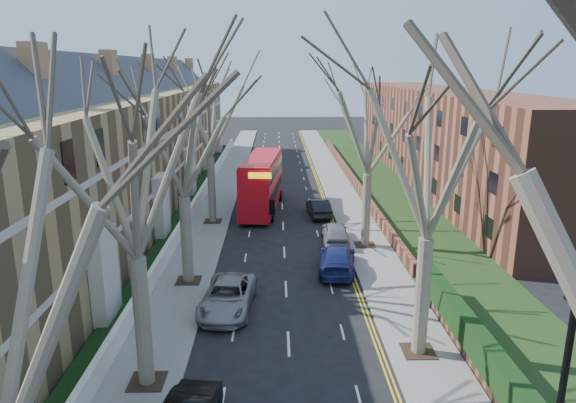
{
  "coord_description": "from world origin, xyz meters",
  "views": [
    {
      "loc": [
        -0.51,
        -12.04,
        12.25
      ],
      "look_at": [
        0.27,
        21.89,
        3.35
      ],
      "focal_mm": 32.0,
      "sensor_mm": 36.0,
      "label": 1
    }
  ],
  "objects": [
    {
      "name": "car_right_far",
      "position": [
        3.06,
        29.77,
        0.74
      ],
      "size": [
        1.97,
        4.64,
        1.49
      ],
      "primitive_type": "imported",
      "rotation": [
        0.0,
        0.0,
        3.23
      ],
      "color": "black",
      "rests_on": "ground"
    },
    {
      "name": "double_decker_bus",
      "position": [
        -1.78,
        31.84,
        2.29
      ],
      "size": [
        3.67,
        11.36,
        4.66
      ],
      "rotation": [
        0.0,
        0.0,
        3.04
      ],
      "color": "#B90D18",
      "rests_on": "ground"
    },
    {
      "name": "tree_left_mid",
      "position": [
        -5.7,
        6.0,
        9.56
      ],
      "size": [
        10.5,
        10.5,
        14.71
      ],
      "color": "#675C49",
      "rests_on": "ground"
    },
    {
      "name": "car_left_far",
      "position": [
        -3.07,
        12.47,
        0.75
      ],
      "size": [
        2.95,
        5.61,
        1.51
      ],
      "primitive_type": "imported",
      "rotation": [
        0.0,
        0.0,
        -0.09
      ],
      "color": "gray",
      "rests_on": "ground"
    },
    {
      "name": "tree_left_dist",
      "position": [
        -5.7,
        28.0,
        9.56
      ],
      "size": [
        10.5,
        10.5,
        14.71
      ],
      "color": "#675C49",
      "rests_on": "ground"
    },
    {
      "name": "front_wall_left",
      "position": [
        -7.65,
        31.0,
        0.62
      ],
      "size": [
        0.3,
        78.0,
        1.0
      ],
      "color": "white",
      "rests_on": "ground"
    },
    {
      "name": "terrace_left",
      "position": [
        -13.65,
        31.0,
        5.53
      ],
      "size": [
        9.7,
        78.0,
        13.6
      ],
      "color": "#997F4E",
      "rests_on": "ground"
    },
    {
      "name": "tree_right_far",
      "position": [
        5.7,
        22.0,
        9.24
      ],
      "size": [
        10.15,
        10.15,
        14.22
      ],
      "color": "#675C49",
      "rests_on": "ground"
    },
    {
      "name": "pavement_right",
      "position": [
        6.0,
        39.0,
        0.06
      ],
      "size": [
        3.0,
        102.0,
        0.12
      ],
      "primitive_type": "cube",
      "color": "slate",
      "rests_on": "ground"
    },
    {
      "name": "car_right_near",
      "position": [
        3.23,
        17.62,
        0.77
      ],
      "size": [
        2.89,
        5.59,
        1.55
      ],
      "primitive_type": "imported",
      "rotation": [
        0.0,
        0.0,
        3.0
      ],
      "color": "navy",
      "rests_on": "ground"
    },
    {
      "name": "car_right_mid",
      "position": [
        3.7,
        22.87,
        0.78
      ],
      "size": [
        2.02,
        4.63,
        1.55
      ],
      "primitive_type": "imported",
      "rotation": [
        0.0,
        0.0,
        3.1
      ],
      "color": "gray",
      "rests_on": "ground"
    },
    {
      "name": "flats_right",
      "position": [
        17.46,
        43.0,
        4.98
      ],
      "size": [
        13.97,
        54.0,
        10.0
      ],
      "color": "brown",
      "rests_on": "ground"
    },
    {
      "name": "tree_left_far",
      "position": [
        -5.7,
        16.0,
        9.24
      ],
      "size": [
        10.15,
        10.15,
        14.22
      ],
      "color": "#675C49",
      "rests_on": "ground"
    },
    {
      "name": "tree_right_mid",
      "position": [
        5.7,
        8.0,
        9.56
      ],
      "size": [
        10.5,
        10.5,
        14.71
      ],
      "color": "#675C49",
      "rests_on": "ground"
    },
    {
      "name": "grass_verge_right",
      "position": [
        10.5,
        39.0,
        0.15
      ],
      "size": [
        6.0,
        102.0,
        0.06
      ],
      "color": "#1E3613",
      "rests_on": "ground"
    },
    {
      "name": "pavement_left",
      "position": [
        -6.0,
        39.0,
        0.06
      ],
      "size": [
        3.0,
        102.0,
        0.12
      ],
      "primitive_type": "cube",
      "color": "slate",
      "rests_on": "ground"
    }
  ]
}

